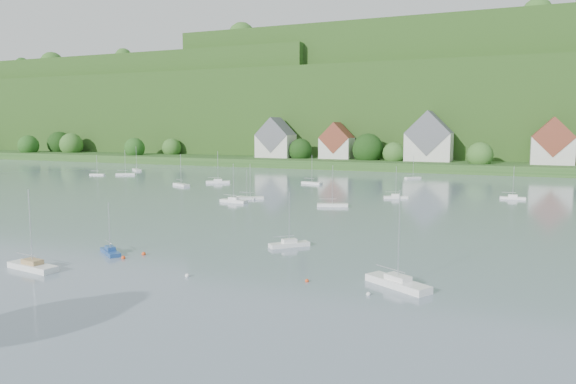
{
  "coord_description": "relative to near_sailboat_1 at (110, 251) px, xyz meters",
  "views": [
    {
      "loc": [
        34.19,
        -11.56,
        15.46
      ],
      "look_at": [
        -2.36,
        75.0,
        4.0
      ],
      "focal_mm": 33.75,
      "sensor_mm": 36.0,
      "label": 1
    }
  ],
  "objects": [
    {
      "name": "village_building_2",
      "position": [
        15.8,
        148.64,
        9.88
      ],
      "size": [
        16.0,
        11.44,
        18.0
      ],
      "color": "silver",
      "rests_on": "far_shore_strip"
    },
    {
      "name": "near_sailboat_1",
      "position": [
        0.0,
        0.0,
        0.0
      ],
      "size": [
        4.63,
        3.75,
        6.35
      ],
      "rotation": [
        0.0,
        0.0,
        -0.6
      ],
      "color": "#244C8F",
      "rests_on": "ground"
    },
    {
      "name": "mooring_buoy_1",
      "position": [
        14.29,
        -4.95,
        -0.39
      ],
      "size": [
        0.48,
        0.48,
        0.48
      ],
      "primitive_type": "sphere",
      "color": "white",
      "rests_on": "ground"
    },
    {
      "name": "village_building_0",
      "position": [
        -44.2,
        147.64,
        9.12
      ],
      "size": [
        14.0,
        10.4,
        16.0
      ],
      "color": "silver",
      "rests_on": "far_shore_strip"
    },
    {
      "name": "near_sailboat_3",
      "position": [
        18.52,
        12.19,
        0.02
      ],
      "size": [
        4.73,
        4.81,
        7.12
      ],
      "rotation": [
        0.0,
        0.0,
        0.8
      ],
      "color": "white",
      "rests_on": "ground"
    },
    {
      "name": "mooring_buoy_0",
      "position": [
        3.09,
        -1.35,
        -0.39
      ],
      "size": [
        0.49,
        0.49,
        0.49
      ],
      "primitive_type": "sphere",
      "color": "#EE4B1A",
      "rests_on": "ground"
    },
    {
      "name": "far_sailboat_cluster",
      "position": [
        17.13,
        77.71,
        -0.02
      ],
      "size": [
        193.8,
        67.96,
        8.71
      ],
      "color": "white",
      "rests_on": "ground"
    },
    {
      "name": "near_sailboat_2",
      "position": [
        -2.72,
        -9.07,
        0.07
      ],
      "size": [
        6.71,
        2.74,
        8.79
      ],
      "rotation": [
        0.0,
        0.0,
        -0.14
      ],
      "color": "white",
      "rests_on": "ground"
    },
    {
      "name": "far_shore_strip",
      "position": [
        10.8,
        160.64,
        1.11
      ],
      "size": [
        600.0,
        60.0,
        3.0
      ],
      "primitive_type": "cube",
      "color": "#264D1C",
      "rests_on": "ground"
    },
    {
      "name": "mooring_buoy_4",
      "position": [
        33.06,
        -3.66,
        -0.39
      ],
      "size": [
        0.41,
        0.41,
        0.41
      ],
      "primitive_type": "sphere",
      "color": "white",
      "rests_on": "ground"
    },
    {
      "name": "mooring_buoy_3",
      "position": [
        4.09,
        1.12,
        -0.39
      ],
      "size": [
        0.51,
        0.51,
        0.51
      ],
      "primitive_type": "sphere",
      "color": "#EE4B1A",
      "rests_on": "ground"
    },
    {
      "name": "near_sailboat_4",
      "position": [
        35.02,
        -0.02,
        0.09
      ],
      "size": [
        6.99,
        5.31,
        9.44
      ],
      "rotation": [
        0.0,
        0.0,
        -0.55
      ],
      "color": "white",
      "rests_on": "ground"
    },
    {
      "name": "village_building_3",
      "position": [
        55.8,
        146.64,
        9.04
      ],
      "size": [
        13.0,
        10.4,
        15.5
      ],
      "color": "silver",
      "rests_on": "far_shore_strip"
    },
    {
      "name": "village_building_1",
      "position": [
        -19.2,
        149.64,
        8.36
      ],
      "size": [
        12.0,
        9.36,
        14.0
      ],
      "color": "silver",
      "rests_on": "far_shore_strip"
    },
    {
      "name": "mooring_buoy_2",
      "position": [
        26.3,
        -1.78,
        -0.39
      ],
      "size": [
        0.39,
        0.39,
        0.39
      ],
      "primitive_type": "sphere",
      "color": "#EE4B1A",
      "rests_on": "ground"
    },
    {
      "name": "forested_ridge",
      "position": [
        11.2,
        229.21,
        22.5
      ],
      "size": [
        620.0,
        181.22,
        69.89
      ],
      "color": "#1D3F14",
      "rests_on": "ground"
    }
  ]
}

